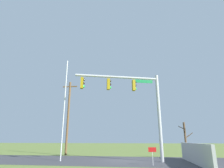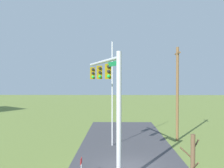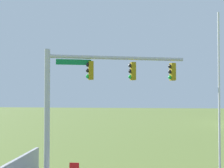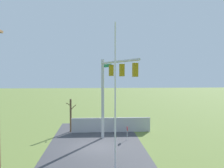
# 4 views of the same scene
# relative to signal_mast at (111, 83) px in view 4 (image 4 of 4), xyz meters

# --- Properties ---
(ground_plane) EXTENTS (160.00, 160.00, 0.00)m
(ground_plane) POSITION_rel_signal_mast_xyz_m (-0.92, 1.32, -5.29)
(ground_plane) COLOR olive
(road_surface) EXTENTS (28.00, 8.00, 0.01)m
(road_surface) POSITION_rel_signal_mast_xyz_m (-4.92, 1.32, -5.28)
(road_surface) COLOR #3D3D42
(road_surface) RESTS_ON ground_plane
(sidewalk_corner) EXTENTS (6.00, 6.00, 0.01)m
(sidewalk_corner) POSITION_rel_signal_mast_xyz_m (3.03, 0.65, -5.29)
(sidewalk_corner) COLOR #B7B5AD
(sidewalk_corner) RESTS_ON ground_plane
(retaining_fence) EXTENTS (0.20, 8.17, 1.49)m
(retaining_fence) POSITION_rel_signal_mast_xyz_m (4.33, -0.29, -4.54)
(retaining_fence) COLOR #A8A8AD
(retaining_fence) RESTS_ON ground_plane
(signal_mast) EXTENTS (7.16, 2.46, 7.42)m
(signal_mast) POSITION_rel_signal_mast_xyz_m (0.00, 0.00, 0.00)
(signal_mast) COLOR #B2B5BA
(signal_mast) RESTS_ON ground_plane
(flagpole) EXTENTS (0.10, 0.10, 9.21)m
(flagpole) POSITION_rel_signal_mast_xyz_m (-6.47, 0.14, -0.68)
(flagpole) COLOR silver
(flagpole) RESTS_ON ground_plane
(bare_tree) EXTENTS (1.27, 1.02, 3.43)m
(bare_tree) POSITION_rel_signal_mast_xyz_m (4.72, 3.90, -3.51)
(bare_tree) COLOR brown
(bare_tree) RESTS_ON ground_plane
(open_sign) EXTENTS (0.56, 0.04, 1.22)m
(open_sign) POSITION_rel_signal_mast_xyz_m (1.14, -1.57, -4.38)
(open_sign) COLOR silver
(open_sign) RESTS_ON ground_plane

